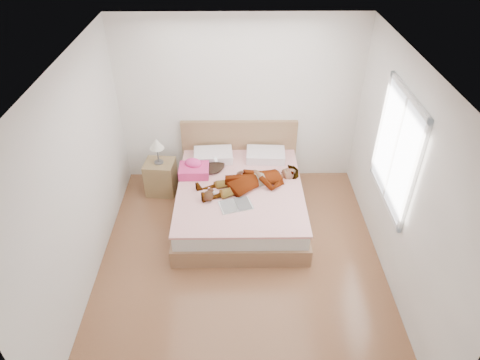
{
  "coord_description": "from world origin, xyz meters",
  "views": [
    {
      "loc": [
        -0.05,
        -3.83,
        4.09
      ],
      "look_at": [
        0.0,
        0.85,
        0.7
      ],
      "focal_mm": 32.0,
      "sensor_mm": 36.0,
      "label": 1
    }
  ],
  "objects_px": {
    "plush_toy": "(208,195)",
    "nightstand": "(161,175)",
    "towel": "(194,169)",
    "magazine": "(236,205)",
    "coffee_mug": "(212,193)",
    "bed": "(240,196)",
    "phone": "(216,159)",
    "woman": "(251,179)"
  },
  "relations": [
    {
      "from": "towel",
      "to": "nightstand",
      "type": "xyz_separation_m",
      "value": [
        -0.55,
        0.27,
        -0.29
      ]
    },
    {
      "from": "bed",
      "to": "magazine",
      "type": "height_order",
      "value": "bed"
    },
    {
      "from": "woman",
      "to": "magazine",
      "type": "height_order",
      "value": "woman"
    },
    {
      "from": "towel",
      "to": "plush_toy",
      "type": "bearing_deg",
      "value": -67.92
    },
    {
      "from": "towel",
      "to": "coffee_mug",
      "type": "bearing_deg",
      "value": -61.7
    },
    {
      "from": "phone",
      "to": "nightstand",
      "type": "height_order",
      "value": "nightstand"
    },
    {
      "from": "phone",
      "to": "bed",
      "type": "xyz_separation_m",
      "value": [
        0.35,
        -0.37,
        -0.4
      ]
    },
    {
      "from": "nightstand",
      "to": "plush_toy",
      "type": "bearing_deg",
      "value": -47.41
    },
    {
      "from": "woman",
      "to": "plush_toy",
      "type": "height_order",
      "value": "woman"
    },
    {
      "from": "bed",
      "to": "plush_toy",
      "type": "bearing_deg",
      "value": -140.05
    },
    {
      "from": "magazine",
      "to": "towel",
      "type": "bearing_deg",
      "value": 129.52
    },
    {
      "from": "woman",
      "to": "magazine",
      "type": "xyz_separation_m",
      "value": [
        -0.21,
        -0.46,
        -0.1
      ]
    },
    {
      "from": "woman",
      "to": "towel",
      "type": "bearing_deg",
      "value": -128.27
    },
    {
      "from": "towel",
      "to": "coffee_mug",
      "type": "distance_m",
      "value": 0.59
    },
    {
      "from": "woman",
      "to": "phone",
      "type": "relative_size",
      "value": 17.38
    },
    {
      "from": "coffee_mug",
      "to": "nightstand",
      "type": "bearing_deg",
      "value": 136.48
    },
    {
      "from": "bed",
      "to": "woman",
      "type": "bearing_deg",
      "value": -12.56
    },
    {
      "from": "bed",
      "to": "towel",
      "type": "xyz_separation_m",
      "value": [
        -0.66,
        0.23,
        0.32
      ]
    },
    {
      "from": "phone",
      "to": "nightstand",
      "type": "xyz_separation_m",
      "value": [
        -0.86,
        0.14,
        -0.36
      ]
    },
    {
      "from": "phone",
      "to": "nightstand",
      "type": "distance_m",
      "value": 0.95
    },
    {
      "from": "magazine",
      "to": "bed",
      "type": "bearing_deg",
      "value": 83.18
    },
    {
      "from": "phone",
      "to": "plush_toy",
      "type": "bearing_deg",
      "value": -116.01
    },
    {
      "from": "towel",
      "to": "magazine",
      "type": "relative_size",
      "value": 0.89
    },
    {
      "from": "towel",
      "to": "plush_toy",
      "type": "xyz_separation_m",
      "value": [
        0.24,
        -0.59,
        -0.02
      ]
    },
    {
      "from": "magazine",
      "to": "coffee_mug",
      "type": "distance_m",
      "value": 0.39
    },
    {
      "from": "plush_toy",
      "to": "nightstand",
      "type": "height_order",
      "value": "nightstand"
    },
    {
      "from": "woman",
      "to": "towel",
      "type": "xyz_separation_m",
      "value": [
        -0.81,
        0.27,
        -0.01
      ]
    },
    {
      "from": "phone",
      "to": "coffee_mug",
      "type": "xyz_separation_m",
      "value": [
        -0.04,
        -0.65,
        -0.12
      ]
    },
    {
      "from": "plush_toy",
      "to": "nightstand",
      "type": "bearing_deg",
      "value": 132.59
    },
    {
      "from": "bed",
      "to": "magazine",
      "type": "xyz_separation_m",
      "value": [
        -0.06,
        -0.5,
        0.24
      ]
    },
    {
      "from": "phone",
      "to": "towel",
      "type": "xyz_separation_m",
      "value": [
        -0.31,
        -0.13,
        -0.08
      ]
    },
    {
      "from": "woman",
      "to": "coffee_mug",
      "type": "relative_size",
      "value": 13.24
    },
    {
      "from": "bed",
      "to": "nightstand",
      "type": "bearing_deg",
      "value": 157.49
    },
    {
      "from": "plush_toy",
      "to": "nightstand",
      "type": "relative_size",
      "value": 0.27
    },
    {
      "from": "bed",
      "to": "nightstand",
      "type": "distance_m",
      "value": 1.31
    },
    {
      "from": "towel",
      "to": "magazine",
      "type": "bearing_deg",
      "value": -50.48
    },
    {
      "from": "towel",
      "to": "magazine",
      "type": "distance_m",
      "value": 0.95
    },
    {
      "from": "woman",
      "to": "nightstand",
      "type": "bearing_deg",
      "value": -131.53
    },
    {
      "from": "phone",
      "to": "woman",
      "type": "bearing_deg",
      "value": -58.73
    },
    {
      "from": "magazine",
      "to": "coffee_mug",
      "type": "xyz_separation_m",
      "value": [
        -0.32,
        0.21,
        0.04
      ]
    },
    {
      "from": "phone",
      "to": "plush_toy",
      "type": "relative_size",
      "value": 0.35
    },
    {
      "from": "bed",
      "to": "nightstand",
      "type": "height_order",
      "value": "bed"
    }
  ]
}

